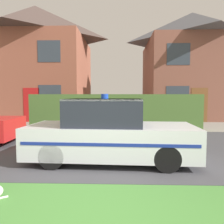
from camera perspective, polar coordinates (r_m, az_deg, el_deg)
The scene contains 8 objects.
ground_plane at distance 3.20m, azimuth -5.89°, elevation -25.86°, with size 80.00×80.00×0.00m, color gray.
road_strip at distance 6.98m, azimuth -1.30°, elevation -9.00°, with size 28.00×5.90×0.01m, color #424247.
lawn_verge at distance 3.32m, azimuth -5.52°, elevation -24.58°, with size 28.00×1.91×0.01m, color #478438.
garden_hedge at distance 10.37m, azimuth 0.85°, elevation -0.00°, with size 8.06×0.67×1.68m, color #4C7233.
police_car at distance 5.34m, azimuth -0.65°, elevation -5.45°, with size 4.04×1.80×1.64m.
house_left at distance 17.88m, azimuth -19.19°, elevation 12.45°, with size 7.78×6.80×8.31m.
house_right at distance 17.69m, azimuth 19.98°, elevation 11.54°, with size 6.86×6.68×7.73m.
wheelie_bin at distance 11.04m, azimuth 19.85°, elevation -1.70°, with size 0.67×0.61×1.02m.
Camera 1 is at (0.39, -2.74, 1.60)m, focal length 35.00 mm.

